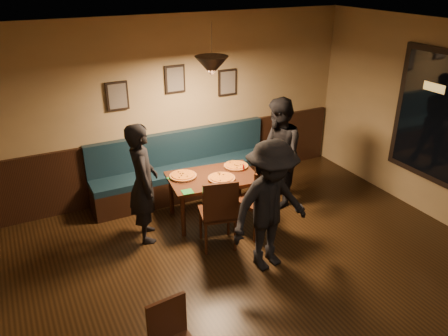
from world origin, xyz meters
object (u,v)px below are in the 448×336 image
diner_right (278,154)px  diner_front (270,206)px  chair_near_right (255,199)px  booth_bench (185,166)px  dining_table (213,197)px  chair_near_left (217,211)px  soda_glass (257,171)px  tabasco_bottle (243,167)px  diner_left (143,183)px

diner_right → diner_front: 1.60m
chair_near_right → diner_right: bearing=23.3°
booth_bench → dining_table: bearing=-84.3°
chair_near_left → soda_glass: size_ratio=6.93×
dining_table → tabasco_bottle: size_ratio=10.97×
booth_bench → diner_right: size_ratio=1.77×
diner_front → diner_left: bearing=124.4°
soda_glass → tabasco_bottle: bearing=111.9°
diner_left → diner_right: bearing=-78.7°
booth_bench → soda_glass: 1.33m
diner_front → soda_glass: diner_front is taller
diner_left → diner_front: bearing=-126.8°
diner_right → soda_glass: bearing=-44.2°
chair_near_left → diner_front: 0.84m
soda_glass → booth_bench: bearing=120.5°
tabasco_bottle → diner_left: bearing=-179.2°
diner_right → soda_glass: (-0.48, -0.20, -0.10)m
chair_near_right → tabasco_bottle: 0.62m
diner_right → diner_left: bearing=-67.3°
diner_left → soda_glass: diner_left is taller
diner_right → tabasco_bottle: 0.59m
booth_bench → dining_table: booth_bench is taller
diner_right → soda_glass: 0.53m
chair_near_left → chair_near_right: 0.62m
diner_left → tabasco_bottle: diner_left is taller
tabasco_bottle → booth_bench: bearing=122.5°
diner_front → soda_glass: bearing=59.5°
booth_bench → diner_right: (1.14, -0.92, 0.35)m
booth_bench → dining_table: (0.09, -0.86, -0.16)m
booth_bench → chair_near_left: (-0.17, -1.53, 0.01)m
tabasco_bottle → chair_near_left: bearing=-139.4°
diner_left → diner_right: size_ratio=0.97×
diner_front → soda_glass: 1.18m
chair_near_left → tabasco_bottle: chair_near_left is taller
dining_table → diner_left: size_ratio=0.76×
chair_near_right → diner_right: 0.94m
diner_front → booth_bench: bearing=87.8°
chair_near_left → diner_left: 1.04m
diner_right → dining_table: bearing=-70.4°
booth_bench → diner_front: size_ratio=1.80×
diner_right → tabasco_bottle: diner_right is taller
booth_bench → chair_near_left: bearing=-96.4°
soda_glass → tabasco_bottle: soda_glass is taller
tabasco_bottle → chair_near_right: bearing=-102.4°
chair_near_right → tabasco_bottle: bearing=63.3°
diner_right → tabasco_bottle: size_ratio=14.80×
diner_front → tabasco_bottle: size_ratio=14.56×
chair_near_left → soda_glass: (0.83, 0.40, 0.24)m
chair_near_right → soda_glass: 0.46m
dining_table → diner_front: size_ratio=0.75×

